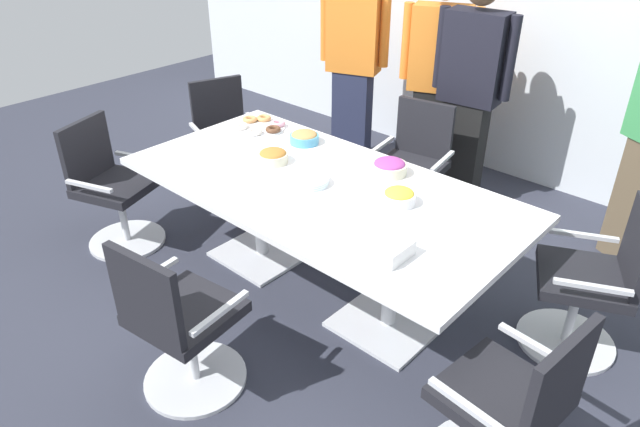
{
  "coord_description": "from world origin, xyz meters",
  "views": [
    {
      "loc": [
        2.04,
        -2.24,
        2.33
      ],
      "look_at": [
        0.0,
        0.0,
        0.55
      ],
      "focal_mm": 32.49,
      "sensor_mm": 36.0,
      "label": 1
    }
  ],
  "objects_px": {
    "office_chair_4": "(227,143)",
    "person_standing_0": "(354,61)",
    "office_chair_2": "(591,288)",
    "snack_bowl_candy_mix": "(389,167)",
    "plate_stack": "(309,181)",
    "office_chair_0": "(179,327)",
    "person_standing_1": "(437,80)",
    "office_chair_3": "(412,172)",
    "conference_table": "(320,203)",
    "snack_bowl_chips_yellow": "(399,196)",
    "person_standing_2": "(470,91)",
    "donut_platter": "(260,126)",
    "snack_bowl_cookies": "(304,137)",
    "office_chair_1": "(509,413)",
    "office_chair_5": "(112,192)",
    "napkin_pile": "(388,248)",
    "snack_bowl_pretzels": "(273,156)"
  },
  "relations": [
    {
      "from": "office_chair_2",
      "to": "office_chair_5",
      "type": "relative_size",
      "value": 1.0
    },
    {
      "from": "office_chair_3",
      "to": "office_chair_4",
      "type": "xyz_separation_m",
      "value": [
        -1.44,
        -0.59,
        0.0
      ]
    },
    {
      "from": "office_chair_1",
      "to": "person_standing_2",
      "type": "distance_m",
      "value": 2.64
    },
    {
      "from": "person_standing_0",
      "to": "snack_bowl_candy_mix",
      "type": "xyz_separation_m",
      "value": [
        1.3,
        -1.23,
        -0.14
      ]
    },
    {
      "from": "office_chair_0",
      "to": "plate_stack",
      "type": "bearing_deg",
      "value": 88.89
    },
    {
      "from": "snack_bowl_chips_yellow",
      "to": "plate_stack",
      "type": "bearing_deg",
      "value": -163.04
    },
    {
      "from": "snack_bowl_pretzels",
      "to": "napkin_pile",
      "type": "distance_m",
      "value": 1.21
    },
    {
      "from": "office_chair_3",
      "to": "office_chair_0",
      "type": "bearing_deg",
      "value": 84.36
    },
    {
      "from": "office_chair_5",
      "to": "office_chair_3",
      "type": "bearing_deg",
      "value": 120.73
    },
    {
      "from": "office_chair_4",
      "to": "person_standing_0",
      "type": "relative_size",
      "value": 0.51
    },
    {
      "from": "person_standing_2",
      "to": "office_chair_0",
      "type": "bearing_deg",
      "value": 84.19
    },
    {
      "from": "person_standing_2",
      "to": "snack_bowl_pretzels",
      "type": "height_order",
      "value": "person_standing_2"
    },
    {
      "from": "office_chair_4",
      "to": "person_standing_2",
      "type": "xyz_separation_m",
      "value": [
        1.54,
        1.12,
        0.52
      ]
    },
    {
      "from": "person_standing_2",
      "to": "snack_bowl_chips_yellow",
      "type": "xyz_separation_m",
      "value": [
        0.44,
        -1.51,
        -0.13
      ]
    },
    {
      "from": "snack_bowl_candy_mix",
      "to": "office_chair_5",
      "type": "bearing_deg",
      "value": -149.96
    },
    {
      "from": "snack_bowl_chips_yellow",
      "to": "napkin_pile",
      "type": "xyz_separation_m",
      "value": [
        0.26,
        -0.45,
        -0.01
      ]
    },
    {
      "from": "napkin_pile",
      "to": "snack_bowl_cookies",
      "type": "bearing_deg",
      "value": 149.94
    },
    {
      "from": "office_chair_2",
      "to": "snack_bowl_candy_mix",
      "type": "relative_size",
      "value": 4.23
    },
    {
      "from": "snack_bowl_pretzels",
      "to": "snack_bowl_chips_yellow",
      "type": "distance_m",
      "value": 0.91
    },
    {
      "from": "plate_stack",
      "to": "person_standing_0",
      "type": "bearing_deg",
      "value": 121.88
    },
    {
      "from": "snack_bowl_candy_mix",
      "to": "office_chair_4",
      "type": "bearing_deg",
      "value": 175.96
    },
    {
      "from": "office_chair_1",
      "to": "office_chair_5",
      "type": "relative_size",
      "value": 1.0
    },
    {
      "from": "office_chair_5",
      "to": "donut_platter",
      "type": "height_order",
      "value": "office_chair_5"
    },
    {
      "from": "office_chair_0",
      "to": "snack_bowl_candy_mix",
      "type": "bearing_deg",
      "value": 76.95
    },
    {
      "from": "office_chair_0",
      "to": "person_standing_1",
      "type": "xyz_separation_m",
      "value": [
        -0.39,
        2.85,
        0.5
      ]
    },
    {
      "from": "person_standing_0",
      "to": "snack_bowl_chips_yellow",
      "type": "bearing_deg",
      "value": 116.28
    },
    {
      "from": "conference_table",
      "to": "office_chair_4",
      "type": "height_order",
      "value": "office_chair_4"
    },
    {
      "from": "office_chair_0",
      "to": "person_standing_0",
      "type": "distance_m",
      "value": 3.0
    },
    {
      "from": "office_chair_4",
      "to": "donut_platter",
      "type": "xyz_separation_m",
      "value": [
        0.6,
        -0.16,
        0.36
      ]
    },
    {
      "from": "snack_bowl_cookies",
      "to": "snack_bowl_candy_mix",
      "type": "relative_size",
      "value": 0.92
    },
    {
      "from": "person_standing_0",
      "to": "plate_stack",
      "type": "height_order",
      "value": "person_standing_0"
    },
    {
      "from": "snack_bowl_candy_mix",
      "to": "person_standing_0",
      "type": "bearing_deg",
      "value": 136.49
    },
    {
      "from": "snack_bowl_chips_yellow",
      "to": "donut_platter",
      "type": "height_order",
      "value": "snack_bowl_chips_yellow"
    },
    {
      "from": "office_chair_4",
      "to": "plate_stack",
      "type": "distance_m",
      "value": 1.6
    },
    {
      "from": "person_standing_2",
      "to": "snack_bowl_cookies",
      "type": "height_order",
      "value": "person_standing_2"
    },
    {
      "from": "office_chair_3",
      "to": "conference_table",
      "type": "bearing_deg",
      "value": 84.4
    },
    {
      "from": "snack_bowl_candy_mix",
      "to": "donut_platter",
      "type": "distance_m",
      "value": 1.12
    },
    {
      "from": "person_standing_0",
      "to": "office_chair_2",
      "type": "bearing_deg",
      "value": 137.79
    },
    {
      "from": "office_chair_5",
      "to": "snack_bowl_chips_yellow",
      "type": "bearing_deg",
      "value": 90.13
    },
    {
      "from": "office_chair_3",
      "to": "snack_bowl_candy_mix",
      "type": "distance_m",
      "value": 0.86
    },
    {
      "from": "napkin_pile",
      "to": "office_chair_3",
      "type": "bearing_deg",
      "value": 119.24
    },
    {
      "from": "office_chair_1",
      "to": "donut_platter",
      "type": "height_order",
      "value": "office_chair_1"
    },
    {
      "from": "person_standing_1",
      "to": "napkin_pile",
      "type": "relative_size",
      "value": 8.9
    },
    {
      "from": "office_chair_3",
      "to": "snack_bowl_cookies",
      "type": "distance_m",
      "value": 0.92
    },
    {
      "from": "office_chair_1",
      "to": "office_chair_2",
      "type": "xyz_separation_m",
      "value": [
        -0.06,
        1.08,
        0.0
      ]
    },
    {
      "from": "donut_platter",
      "to": "person_standing_1",
      "type": "bearing_deg",
      "value": 67.29
    },
    {
      "from": "office_chair_4",
      "to": "snack_bowl_chips_yellow",
      "type": "distance_m",
      "value": 2.06
    },
    {
      "from": "office_chair_0",
      "to": "office_chair_2",
      "type": "xyz_separation_m",
      "value": [
        1.38,
        1.68,
        0.0
      ]
    },
    {
      "from": "office_chair_1",
      "to": "snack_bowl_chips_yellow",
      "type": "distance_m",
      "value": 1.27
    },
    {
      "from": "office_chair_2",
      "to": "person_standing_0",
      "type": "xyz_separation_m",
      "value": [
        -2.53,
        1.04,
        0.54
      ]
    }
  ]
}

